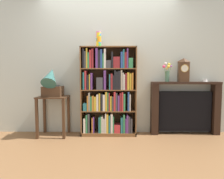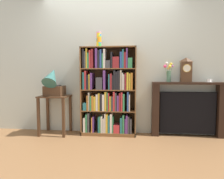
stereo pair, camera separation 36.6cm
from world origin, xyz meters
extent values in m
cube|color=brown|center=(0.00, 0.00, -0.01)|extent=(8.24, 6.40, 0.02)
cube|color=beige|center=(0.21, 0.29, 1.30)|extent=(5.24, 0.08, 2.60)
cube|color=brown|center=(-0.48, 0.10, 0.79)|extent=(0.02, 0.31, 1.59)
cube|color=brown|center=(0.48, 0.10, 0.79)|extent=(0.02, 0.31, 1.59)
cube|color=brown|center=(0.00, 0.25, 0.79)|extent=(0.99, 0.01, 1.59)
cube|color=brown|center=(0.00, 0.10, 1.58)|extent=(0.99, 0.31, 0.02)
cube|color=brown|center=(0.00, 0.10, 0.03)|extent=(0.99, 0.31, 0.06)
cube|color=white|center=(-0.43, 0.07, 0.19)|extent=(0.04, 0.23, 0.26)
cube|color=#388E56|center=(-0.39, 0.08, 0.22)|extent=(0.03, 0.26, 0.32)
cube|color=#424247|center=(-0.35, 0.08, 0.23)|extent=(0.03, 0.24, 0.34)
cube|color=orange|center=(-0.29, 0.08, 0.20)|extent=(0.02, 0.25, 0.27)
cube|color=#663884|center=(-0.26, 0.07, 0.20)|extent=(0.02, 0.22, 0.28)
cube|color=teal|center=(-0.17, 0.08, 0.20)|extent=(0.02, 0.24, 0.28)
cube|color=#388E56|center=(-0.14, 0.07, 0.20)|extent=(0.02, 0.23, 0.29)
cube|color=white|center=(-0.11, 0.06, 0.21)|extent=(0.03, 0.20, 0.29)
cube|color=white|center=(-0.08, 0.07, 0.19)|extent=(0.03, 0.23, 0.26)
cube|color=white|center=(-0.05, 0.08, 0.23)|extent=(0.02, 0.25, 0.34)
cube|color=gold|center=(-0.02, 0.07, 0.23)|extent=(0.03, 0.22, 0.33)
cube|color=teal|center=(0.02, 0.06, 0.21)|extent=(0.03, 0.22, 0.31)
cube|color=white|center=(0.06, 0.08, 0.23)|extent=(0.04, 0.25, 0.34)
cube|color=#388E56|center=(0.09, 0.06, 0.21)|extent=(0.02, 0.21, 0.29)
cube|color=#C63338|center=(0.15, 0.06, 0.13)|extent=(0.11, 0.21, 0.15)
cube|color=teal|center=(0.23, 0.09, 0.20)|extent=(0.04, 0.26, 0.27)
cube|color=#388E56|center=(0.27, 0.06, 0.22)|extent=(0.03, 0.21, 0.33)
cube|color=#663884|center=(0.31, 0.06, 0.19)|extent=(0.02, 0.21, 0.26)
cube|color=#663884|center=(0.33, 0.08, 0.22)|extent=(0.03, 0.25, 0.32)
cube|color=#424247|center=(0.37, 0.07, 0.21)|extent=(0.03, 0.22, 0.30)
cube|color=#424247|center=(0.40, 0.06, 0.19)|extent=(0.03, 0.20, 0.26)
cube|color=brown|center=(0.00, 0.10, 0.45)|extent=(0.95, 0.29, 0.02)
cube|color=teal|center=(-0.41, 0.05, 0.52)|extent=(0.06, 0.18, 0.14)
cube|color=orange|center=(-0.37, 0.06, 0.59)|extent=(0.02, 0.22, 0.27)
cube|color=#B2A893|center=(-0.34, 0.08, 0.62)|extent=(0.02, 0.24, 0.32)
cube|color=#388E56|center=(-0.31, 0.06, 0.58)|extent=(0.03, 0.20, 0.26)
cube|color=orange|center=(-0.27, 0.06, 0.59)|extent=(0.03, 0.21, 0.27)
cube|color=gold|center=(-0.23, 0.07, 0.58)|extent=(0.04, 0.23, 0.25)
cube|color=white|center=(-0.20, 0.06, 0.60)|extent=(0.03, 0.20, 0.29)
cube|color=gold|center=(-0.16, 0.07, 0.61)|extent=(0.03, 0.23, 0.31)
cube|color=black|center=(-0.12, 0.06, 0.61)|extent=(0.03, 0.21, 0.30)
cube|color=white|center=(-0.08, 0.08, 0.60)|extent=(0.04, 0.24, 0.29)
cube|color=gold|center=(-0.04, 0.08, 0.62)|extent=(0.03, 0.25, 0.33)
cube|color=#388E56|center=(-0.01, 0.06, 0.62)|extent=(0.02, 0.21, 0.33)
cube|color=#C63338|center=(0.01, 0.08, 0.61)|extent=(0.02, 0.25, 0.32)
cube|color=gold|center=(0.04, 0.06, 0.59)|extent=(0.03, 0.22, 0.26)
cube|color=#424247|center=(0.08, 0.09, 0.58)|extent=(0.03, 0.26, 0.26)
cube|color=#C63338|center=(0.11, 0.06, 0.63)|extent=(0.03, 0.21, 0.34)
cube|color=#424247|center=(0.14, 0.07, 0.61)|extent=(0.03, 0.22, 0.32)
cube|color=#663884|center=(0.18, 0.06, 0.59)|extent=(0.03, 0.22, 0.27)
cube|color=maroon|center=(0.21, 0.07, 0.61)|extent=(0.03, 0.23, 0.32)
cube|color=#C63338|center=(0.24, 0.07, 0.62)|extent=(0.03, 0.23, 0.33)
cube|color=#388E56|center=(0.28, 0.08, 0.61)|extent=(0.03, 0.25, 0.30)
cube|color=#2D519E|center=(0.35, 0.07, 0.62)|extent=(0.03, 0.23, 0.34)
cube|color=white|center=(0.38, 0.07, 0.60)|extent=(0.02, 0.23, 0.29)
cube|color=brown|center=(0.00, 0.10, 0.82)|extent=(0.95, 0.29, 0.02)
cube|color=teal|center=(-0.43, 0.08, 0.98)|extent=(0.03, 0.24, 0.30)
cube|color=#C63338|center=(-0.40, 0.08, 1.00)|extent=(0.03, 0.25, 0.33)
cube|color=black|center=(-0.36, 0.08, 0.96)|extent=(0.03, 0.25, 0.26)
cube|color=gold|center=(-0.33, 0.07, 0.97)|extent=(0.02, 0.23, 0.27)
cube|color=#663884|center=(-0.30, 0.09, 0.98)|extent=(0.03, 0.27, 0.29)
cube|color=#424247|center=(-0.15, 0.08, 0.94)|extent=(0.11, 0.24, 0.21)
cube|color=#663884|center=(-0.06, 0.07, 1.00)|extent=(0.04, 0.22, 0.34)
cube|color=teal|center=(0.02, 0.06, 0.97)|extent=(0.02, 0.21, 0.27)
cube|color=maroon|center=(0.06, 0.07, 0.97)|extent=(0.04, 0.22, 0.28)
cube|color=black|center=(0.09, 0.09, 0.96)|extent=(0.02, 0.26, 0.25)
cube|color=black|center=(0.12, 0.08, 1.00)|extent=(0.03, 0.25, 0.34)
cube|color=black|center=(0.15, 0.08, 0.99)|extent=(0.03, 0.24, 0.32)
cube|color=black|center=(0.19, 0.08, 1.00)|extent=(0.04, 0.24, 0.33)
cube|color=#B2A893|center=(0.23, 0.07, 1.00)|extent=(0.03, 0.23, 0.34)
cube|color=white|center=(0.26, 0.07, 0.98)|extent=(0.02, 0.23, 0.30)
cube|color=white|center=(0.28, 0.09, 0.97)|extent=(0.02, 0.26, 0.27)
cube|color=maroon|center=(0.31, 0.08, 0.98)|extent=(0.03, 0.26, 0.29)
cube|color=gold|center=(0.34, 0.06, 0.98)|extent=(0.04, 0.22, 0.30)
cube|color=gold|center=(0.38, 0.06, 0.97)|extent=(0.03, 0.21, 0.28)
cube|color=orange|center=(0.42, 0.07, 0.98)|extent=(0.03, 0.23, 0.30)
cube|color=brown|center=(0.00, 0.10, 1.20)|extent=(0.95, 0.29, 0.02)
cube|color=black|center=(-0.43, 0.06, 1.38)|extent=(0.03, 0.21, 0.33)
cube|color=#424247|center=(-0.40, 0.07, 1.35)|extent=(0.03, 0.22, 0.29)
cube|color=gold|center=(-0.37, 0.08, 1.38)|extent=(0.02, 0.24, 0.34)
cube|color=#388E56|center=(-0.35, 0.07, 1.34)|extent=(0.03, 0.23, 0.27)
cube|color=#C63338|center=(-0.31, 0.07, 1.36)|extent=(0.03, 0.23, 0.31)
cube|color=maroon|center=(-0.28, 0.08, 1.37)|extent=(0.03, 0.25, 0.33)
cube|color=#663884|center=(-0.20, 0.09, 1.38)|extent=(0.04, 0.27, 0.34)
cube|color=black|center=(-0.16, 0.09, 1.36)|extent=(0.03, 0.26, 0.31)
cube|color=#2D519E|center=(-0.12, 0.06, 1.37)|extent=(0.03, 0.21, 0.32)
cube|color=#388E56|center=(-0.09, 0.07, 1.34)|extent=(0.02, 0.23, 0.25)
cube|color=white|center=(-0.06, 0.07, 1.37)|extent=(0.03, 0.23, 0.33)
cube|color=#424247|center=(0.00, 0.06, 1.28)|extent=(0.08, 0.22, 0.14)
cube|color=black|center=(0.07, 0.08, 1.35)|extent=(0.03, 0.25, 0.28)
cube|color=maroon|center=(0.14, 0.07, 1.31)|extent=(0.11, 0.22, 0.20)
cube|color=#2D519E|center=(0.23, 0.06, 1.35)|extent=(0.04, 0.20, 0.28)
cube|color=teal|center=(0.26, 0.07, 1.37)|extent=(0.02, 0.23, 0.32)
cube|color=maroon|center=(0.30, 0.07, 1.35)|extent=(0.04, 0.23, 0.27)
cube|color=#663884|center=(0.33, 0.09, 1.38)|extent=(0.02, 0.27, 0.34)
cube|color=#388E56|center=(0.39, 0.08, 1.30)|extent=(0.07, 0.24, 0.18)
cylinder|color=yellow|center=(-0.18, 0.11, 1.63)|extent=(0.09, 0.09, 0.10)
cylinder|color=green|center=(-0.18, 0.11, 1.65)|extent=(0.09, 0.09, 0.10)
cylinder|color=pink|center=(-0.18, 0.12, 1.67)|extent=(0.09, 0.09, 0.10)
cylinder|color=black|center=(-0.18, 0.11, 1.69)|extent=(0.09, 0.09, 0.10)
cylinder|color=blue|center=(-0.18, 0.11, 1.70)|extent=(0.09, 0.09, 0.10)
cylinder|color=orange|center=(-0.18, 0.11, 1.72)|extent=(0.09, 0.09, 0.10)
cylinder|color=green|center=(-0.18, 0.11, 1.74)|extent=(0.09, 0.09, 0.10)
cylinder|color=#28B2B7|center=(-0.18, 0.12, 1.75)|extent=(0.09, 0.09, 0.10)
cylinder|color=blue|center=(-0.18, 0.11, 1.77)|extent=(0.09, 0.09, 0.10)
cylinder|color=yellow|center=(-0.18, 0.11, 1.79)|extent=(0.09, 0.09, 0.10)
cylinder|color=pink|center=(-0.18, 0.11, 1.81)|extent=(0.09, 0.09, 0.10)
cube|color=#472D1C|center=(-0.99, 0.03, 0.70)|extent=(0.52, 0.45, 0.02)
cube|color=#472D1C|center=(-1.22, -0.16, 0.34)|extent=(0.04, 0.04, 0.69)
cube|color=#472D1C|center=(-0.76, -0.16, 0.34)|extent=(0.04, 0.04, 0.69)
cube|color=#472D1C|center=(-1.22, 0.22, 0.34)|extent=(0.04, 0.04, 0.69)
cube|color=#472D1C|center=(-0.76, 0.22, 0.34)|extent=(0.04, 0.04, 0.69)
cube|color=#472D1C|center=(-0.99, 0.03, 0.80)|extent=(0.33, 0.30, 0.18)
cylinder|color=black|center=(-0.99, 0.03, 0.90)|extent=(0.26, 0.26, 0.01)
cylinder|color=#2D605B|center=(-0.99, -0.02, 0.92)|extent=(0.03, 0.03, 0.06)
cone|color=#2D605B|center=(-0.99, -0.09, 1.07)|extent=(0.26, 0.42, 0.42)
cube|color=black|center=(1.40, 0.15, 0.95)|extent=(1.24, 0.21, 0.04)
cube|color=black|center=(0.84, 0.15, 0.46)|extent=(0.12, 0.19, 0.93)
cube|color=black|center=(1.96, 0.15, 0.46)|extent=(0.12, 0.19, 0.93)
cube|color=black|center=(1.40, 0.18, 0.42)|extent=(0.96, 0.10, 0.74)
cube|color=#472D1C|center=(1.36, 0.15, 1.14)|extent=(0.18, 0.11, 0.35)
pyramid|color=#472D1C|center=(1.36, 0.15, 1.36)|extent=(0.18, 0.11, 0.07)
cylinder|color=silver|center=(1.36, 0.09, 1.21)|extent=(0.13, 0.01, 0.13)
torus|color=#B79347|center=(1.36, 0.09, 1.21)|extent=(0.14, 0.01, 0.14)
cylinder|color=#4C7A60|center=(1.07, 0.15, 1.06)|extent=(0.07, 0.07, 0.19)
cylinder|color=#4C753D|center=(1.05, 0.13, 1.09)|extent=(0.01, 0.03, 0.22)
sphere|color=yellow|center=(1.05, 0.11, 1.20)|extent=(0.03, 0.03, 0.03)
cylinder|color=#4C753D|center=(1.09, 0.17, 1.13)|extent=(0.04, 0.06, 0.30)
sphere|color=yellow|center=(1.11, 0.20, 1.28)|extent=(0.05, 0.05, 0.05)
cylinder|color=#4C753D|center=(1.07, 0.13, 1.11)|extent=(0.01, 0.07, 0.26)
sphere|color=yellow|center=(1.07, 0.10, 1.24)|extent=(0.05, 0.05, 0.05)
cylinder|color=#4C753D|center=(1.09, 0.12, 1.11)|extent=(0.07, 0.04, 0.27)
sphere|color=#B24CB7|center=(1.12, 0.10, 1.25)|extent=(0.03, 0.03, 0.03)
cylinder|color=#4C753D|center=(1.02, 0.13, 1.11)|extent=(0.07, 0.04, 0.26)
sphere|color=#EA4275|center=(0.99, 0.11, 1.24)|extent=(0.06, 0.06, 0.06)
cylinder|color=#4C753D|center=(1.04, 0.13, 1.14)|extent=(0.04, 0.03, 0.31)
sphere|color=silver|center=(1.02, 0.12, 1.29)|extent=(0.05, 0.05, 0.05)
cylinder|color=white|center=(1.75, 0.15, 0.97)|extent=(0.12, 0.12, 0.01)
cylinder|color=white|center=(1.75, 0.15, 1.00)|extent=(0.07, 0.07, 0.05)
torus|color=white|center=(1.79, 0.15, 1.00)|extent=(0.04, 0.01, 0.04)
camera|label=1|loc=(0.10, -3.55, 1.11)|focal=32.59mm
camera|label=2|loc=(0.46, -3.53, 1.11)|focal=32.59mm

